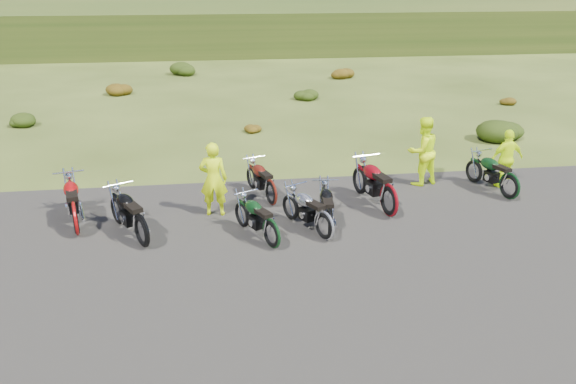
{
  "coord_description": "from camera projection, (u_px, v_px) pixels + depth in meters",
  "views": [
    {
      "loc": [
        -1.69,
        -10.9,
        5.56
      ],
      "look_at": [
        -0.17,
        0.52,
        1.01
      ],
      "focal_mm": 35.0,
      "sensor_mm": 36.0,
      "label": 1
    }
  ],
  "objects": [
    {
      "name": "shrub_6",
      "position": [
        342.0,
        71.0,
        31.08
      ],
      "size": [
        1.3,
        1.3,
        0.77
      ],
      "primitive_type": "ellipsoid",
      "color": "#62370C",
      "rests_on": "ground"
    },
    {
      "name": "person_right_b",
      "position": [
        507.0,
        160.0,
        15.17
      ],
      "size": [
        0.98,
        0.5,
        1.61
      ],
      "primitive_type": "imported",
      "rotation": [
        0.0,
        0.0,
        3.25
      ],
      "color": "#DAFB0D",
      "rests_on": "ground"
    },
    {
      "name": "person_right_a",
      "position": [
        422.0,
        152.0,
        15.31
      ],
      "size": [
        1.1,
        0.97,
        1.9
      ],
      "primitive_type": "imported",
      "rotation": [
        0.0,
        0.0,
        3.45
      ],
      "color": "#DAFB0D",
      "rests_on": "ground"
    },
    {
      "name": "person_middle",
      "position": [
        213.0,
        180.0,
        13.37
      ],
      "size": [
        0.71,
        0.51,
        1.82
      ],
      "primitive_type": "imported",
      "rotation": [
        0.0,
        0.0,
        3.03
      ],
      "color": "#DAFB0D",
      "rests_on": "ground"
    },
    {
      "name": "gravel_pad",
      "position": [
        315.0,
        291.0,
        10.45
      ],
      "size": [
        20.0,
        12.0,
        0.04
      ],
      "primitive_type": "cube",
      "color": "black",
      "rests_on": "ground"
    },
    {
      "name": "shrub_8",
      "position": [
        505.0,
        99.0,
        25.02
      ],
      "size": [
        0.77,
        0.77,
        0.45
      ],
      "primitive_type": "ellipsoid",
      "color": "#62370C",
      "rests_on": "ground"
    },
    {
      "name": "ground",
      "position": [
        299.0,
        243.0,
        12.3
      ],
      "size": [
        300.0,
        300.0,
        0.0
      ],
      "primitive_type": "plane",
      "color": "#354416",
      "rests_on": "ground"
    },
    {
      "name": "shrub_5",
      "position": [
        305.0,
        93.0,
        25.86
      ],
      "size": [
        1.03,
        1.03,
        0.61
      ],
      "primitive_type": "ellipsoid",
      "color": "#1C330C",
      "rests_on": "ground"
    },
    {
      "name": "motorcycle_1",
      "position": [
        78.0,
        235.0,
        12.66
      ],
      "size": [
        1.26,
        2.28,
        1.13
      ],
      "primitive_type": null,
      "rotation": [
        0.0,
        0.0,
        1.83
      ],
      "color": "#990B0C",
      "rests_on": "ground"
    },
    {
      "name": "motorcycle_5",
      "position": [
        329.0,
        239.0,
        12.49
      ],
      "size": [
        0.83,
        1.98,
        1.01
      ],
      "primitive_type": null,
      "rotation": [
        0.0,
        0.0,
        1.47
      ],
      "color": "black",
      "rests_on": "ground"
    },
    {
      "name": "hill_plateau",
      "position": [
        218.0,
        0.0,
        113.72
      ],
      "size": [
        300.0,
        90.0,
        9.17
      ],
      "primitive_type": "cube",
      "color": "#2C4115",
      "rests_on": "ground"
    },
    {
      "name": "motorcycle_7",
      "position": [
        507.0,
        200.0,
        14.63
      ],
      "size": [
        1.21,
        2.09,
        1.04
      ],
      "primitive_type": null,
      "rotation": [
        0.0,
        0.0,
        1.86
      ],
      "color": "black",
      "rests_on": "ground"
    },
    {
      "name": "motorcycle_0",
      "position": [
        144.0,
        248.0,
        12.1
      ],
      "size": [
        1.65,
        2.2,
        1.11
      ],
      "primitive_type": null,
      "rotation": [
        0.0,
        0.0,
        2.07
      ],
      "color": "black",
      "rests_on": "ground"
    },
    {
      "name": "hill_slope",
      "position": [
        227.0,
        28.0,
        58.4
      ],
      "size": [
        300.0,
        45.97,
        9.37
      ],
      "primitive_type": null,
      "rotation": [
        0.14,
        0.0,
        0.0
      ],
      "color": "#2C4115",
      "rests_on": "ground"
    },
    {
      "name": "motorcycle_4",
      "position": [
        271.0,
        206.0,
        14.25
      ],
      "size": [
        1.2,
        2.0,
        0.99
      ],
      "primitive_type": null,
      "rotation": [
        0.0,
        0.0,
        1.89
      ],
      "color": "#54160E",
      "rests_on": "ground"
    },
    {
      "name": "motorcycle_3",
      "position": [
        324.0,
        241.0,
        12.41
      ],
      "size": [
        1.45,
        2.0,
        1.01
      ],
      "primitive_type": null,
      "rotation": [
        0.0,
        0.0,
        2.04
      ],
      "color": "silver",
      "rests_on": "ground"
    },
    {
      "name": "shrub_1",
      "position": [
        20.0,
        118.0,
        21.49
      ],
      "size": [
        1.03,
        1.03,
        0.61
      ],
      "primitive_type": "ellipsoid",
      "color": "#1C330C",
      "rests_on": "ground"
    },
    {
      "name": "shrub_7",
      "position": [
        502.0,
        127.0,
        19.69
      ],
      "size": [
        1.56,
        1.56,
        0.92
      ],
      "primitive_type": "ellipsoid",
      "color": "#1C330C",
      "rests_on": "ground"
    },
    {
      "name": "shrub_4",
      "position": [
        251.0,
        126.0,
        20.65
      ],
      "size": [
        0.77,
        0.77,
        0.45
      ],
      "primitive_type": "ellipsoid",
      "color": "#62370C",
      "rests_on": "ground"
    },
    {
      "name": "motorcycle_2",
      "position": [
        272.0,
        249.0,
        12.06
      ],
      "size": [
        1.39,
        1.95,
        0.98
      ],
      "primitive_type": null,
      "rotation": [
        0.0,
        0.0,
        2.03
      ],
      "color": "black",
      "rests_on": "ground"
    },
    {
      "name": "shrub_2",
      "position": [
        118.0,
        88.0,
        26.7
      ],
      "size": [
        1.3,
        1.3,
        0.77
      ],
      "primitive_type": "ellipsoid",
      "color": "#62370C",
      "rests_on": "ground"
    },
    {
      "name": "motorcycle_6",
      "position": [
        388.0,
        217.0,
        13.62
      ],
      "size": [
        1.24,
        2.39,
        1.19
      ],
      "primitive_type": null,
      "rotation": [
        0.0,
        0.0,
        1.79
      ],
      "color": "maroon",
      "rests_on": "ground"
    },
    {
      "name": "shrub_3",
      "position": [
        184.0,
        67.0,
        31.92
      ],
      "size": [
        1.56,
        1.56,
        0.92
      ],
      "primitive_type": "ellipsoid",
      "color": "#1C330C",
      "rests_on": "ground"
    }
  ]
}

